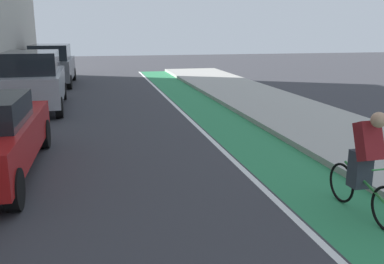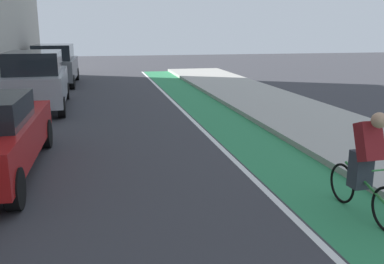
# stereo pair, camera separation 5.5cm
# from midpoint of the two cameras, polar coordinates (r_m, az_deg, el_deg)

# --- Properties ---
(ground_plane) EXTENTS (71.68, 71.68, 0.00)m
(ground_plane) POSITION_cam_midpoint_polar(r_m,az_deg,el_deg) (9.82, -8.70, -2.38)
(ground_plane) COLOR #38383D
(bike_lane_paint) EXTENTS (1.60, 32.58, 0.00)m
(bike_lane_paint) POSITION_cam_midpoint_polar(r_m,az_deg,el_deg) (12.28, 4.64, 0.99)
(bike_lane_paint) COLOR #2D8451
(bike_lane_paint) RESTS_ON ground
(lane_divider_stripe) EXTENTS (0.12, 32.58, 0.00)m
(lane_divider_stripe) POSITION_cam_midpoint_polar(r_m,az_deg,el_deg) (12.05, 0.55, 0.79)
(lane_divider_stripe) COLOR white
(lane_divider_stripe) RESTS_ON ground
(sidewalk_right) EXTENTS (3.38, 32.58, 0.14)m
(sidewalk_right) POSITION_cam_midpoint_polar(r_m,az_deg,el_deg) (13.21, 15.02, 1.78)
(sidewalk_right) COLOR #A8A59E
(sidewalk_right) RESTS_ON ground
(parked_suv_silver) EXTENTS (2.09, 4.83, 1.98)m
(parked_suv_silver) POSITION_cam_midpoint_polar(r_m,az_deg,el_deg) (15.50, -20.72, 6.63)
(parked_suv_silver) COLOR #9EA0A8
(parked_suv_silver) RESTS_ON ground
(parked_suv_gray) EXTENTS (2.03, 4.74, 1.98)m
(parked_suv_gray) POSITION_cam_midpoint_polar(r_m,az_deg,el_deg) (22.07, -18.49, 8.67)
(parked_suv_gray) COLOR #595B60
(parked_suv_gray) RESTS_ON ground
(cyclist_mid) EXTENTS (0.48, 1.69, 1.60)m
(cyclist_mid) POSITION_cam_midpoint_polar(r_m,az_deg,el_deg) (6.62, 22.15, -3.93)
(cyclist_mid) COLOR black
(cyclist_mid) RESTS_ON ground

